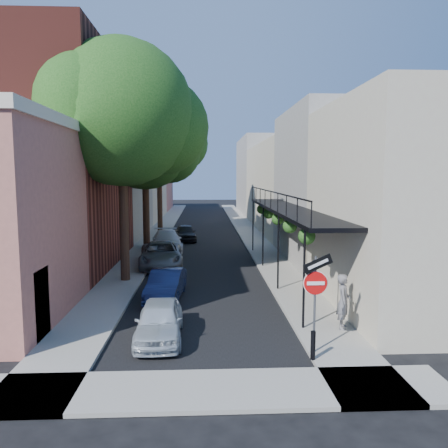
{
  "coord_description": "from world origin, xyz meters",
  "views": [
    {
      "loc": [
        0.02,
        -10.91,
        5.18
      ],
      "look_at": [
        0.99,
        10.12,
        2.8
      ],
      "focal_mm": 35.0,
      "sensor_mm": 36.0,
      "label": 1
    }
  ],
  "objects": [
    {
      "name": "sidewalk_right",
      "position": [
        4.0,
        30.0,
        0.06
      ],
      "size": [
        2.0,
        64.0,
        0.12
      ],
      "primitive_type": "cube",
      "color": "gray",
      "rests_on": "ground"
    },
    {
      "name": "buildings_left",
      "position": [
        -9.3,
        28.76,
        4.94
      ],
      "size": [
        10.1,
        59.1,
        12.0
      ],
      "color": "#BB6F60",
      "rests_on": "ground"
    },
    {
      "name": "oak_far",
      "position": [
        -3.35,
        27.27,
        8.26
      ],
      "size": [
        7.7,
        7.0,
        11.9
      ],
      "color": "#321E14",
      "rests_on": "ground"
    },
    {
      "name": "parked_car_e",
      "position": [
        -1.44,
        23.2,
        0.64
      ],
      "size": [
        1.92,
        3.88,
        1.27
      ],
      "primitive_type": "imported",
      "rotation": [
        0.0,
        0.0,
        0.11
      ],
      "color": "black",
      "rests_on": "ground"
    },
    {
      "name": "oak_mid",
      "position": [
        -3.42,
        18.23,
        7.06
      ],
      "size": [
        6.6,
        6.0,
        10.2
      ],
      "color": "#321E14",
      "rests_on": "ground"
    },
    {
      "name": "parked_car_d",
      "position": [
        -2.52,
        18.65,
        0.69
      ],
      "size": [
        2.52,
        4.97,
        1.38
      ],
      "primitive_type": "imported",
      "rotation": [
        0.0,
        0.0,
        0.13
      ],
      "color": "silver",
      "rests_on": "ground"
    },
    {
      "name": "sidewalk_cross",
      "position": [
        0.0,
        -1.0,
        0.06
      ],
      "size": [
        12.0,
        2.0,
        0.12
      ],
      "primitive_type": "cube",
      "color": "gray",
      "rests_on": "ground"
    },
    {
      "name": "parked_car_b",
      "position": [
        -1.58,
        7.03,
        0.61
      ],
      "size": [
        1.59,
        3.77,
        1.21
      ],
      "primitive_type": "imported",
      "rotation": [
        0.0,
        0.0,
        -0.08
      ],
      "color": "#172149",
      "rests_on": "ground"
    },
    {
      "name": "oak_near",
      "position": [
        -3.37,
        10.26,
        7.88
      ],
      "size": [
        7.48,
        6.8,
        11.42
      ],
      "color": "#321E14",
      "rests_on": "ground"
    },
    {
      "name": "bollard",
      "position": [
        3.0,
        0.5,
        0.52
      ],
      "size": [
        0.14,
        0.14,
        0.8
      ],
      "primitive_type": "cylinder",
      "color": "black",
      "rests_on": "sidewalk_right"
    },
    {
      "name": "pedestrian",
      "position": [
        4.6,
        2.89,
        1.03
      ],
      "size": [
        0.64,
        0.77,
        1.82
      ],
      "primitive_type": "imported",
      "rotation": [
        0.0,
        0.0,
        1.22
      ],
      "color": "slate",
      "rests_on": "sidewalk_right"
    },
    {
      "name": "parked_car_a",
      "position": [
        -1.4,
        2.49,
        0.61
      ],
      "size": [
        1.54,
        3.6,
        1.21
      ],
      "primitive_type": "imported",
      "rotation": [
        0.0,
        0.0,
        0.03
      ],
      "color": "#B3BEC6",
      "rests_on": "ground"
    },
    {
      "name": "sign_post",
      "position": [
        3.16,
        0.97,
        2.04
      ],
      "size": [
        0.89,
        0.17,
        2.99
      ],
      "color": "#595B60",
      "rests_on": "ground"
    },
    {
      "name": "road_surface",
      "position": [
        0.0,
        30.0,
        0.01
      ],
      "size": [
        6.0,
        64.0,
        0.01
      ],
      "primitive_type": "cube",
      "color": "black",
      "rests_on": "ground"
    },
    {
      "name": "parked_car_c",
      "position": [
        -2.41,
        13.45,
        0.7
      ],
      "size": [
        2.76,
        5.22,
        1.4
      ],
      "primitive_type": "imported",
      "rotation": [
        0.0,
        0.0,
        0.09
      ],
      "color": "slate",
      "rests_on": "ground"
    },
    {
      "name": "buildings_right",
      "position": [
        8.99,
        29.49,
        4.42
      ],
      "size": [
        9.8,
        55.0,
        10.0
      ],
      "color": "#BCB69B",
      "rests_on": "ground"
    },
    {
      "name": "sidewalk_left",
      "position": [
        -4.0,
        30.0,
        0.06
      ],
      "size": [
        2.0,
        64.0,
        0.12
      ],
      "primitive_type": "cube",
      "color": "gray",
      "rests_on": "ground"
    },
    {
      "name": "ground",
      "position": [
        0.0,
        0.0,
        0.0
      ],
      "size": [
        160.0,
        160.0,
        0.0
      ],
      "primitive_type": "plane",
      "color": "black",
      "rests_on": "ground"
    }
  ]
}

